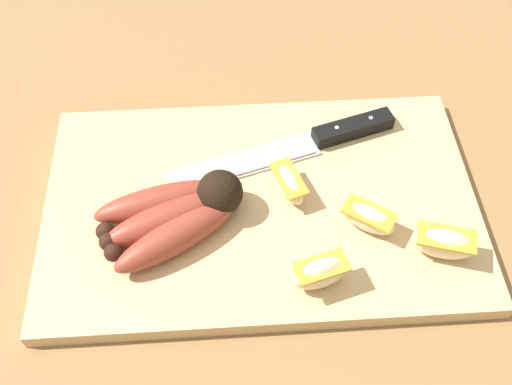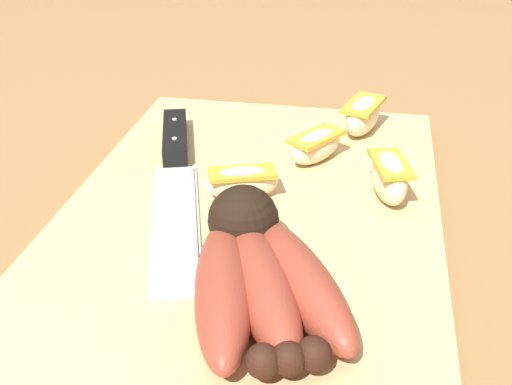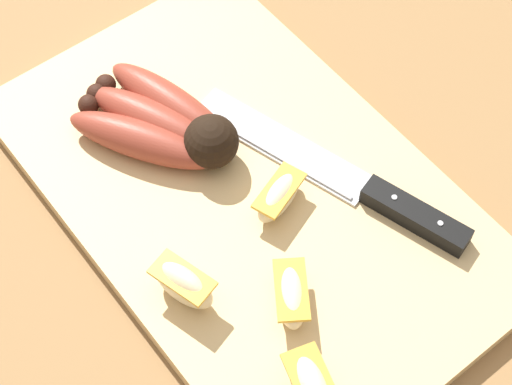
{
  "view_description": "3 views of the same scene",
  "coord_description": "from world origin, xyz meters",
  "px_view_note": "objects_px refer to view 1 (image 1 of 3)",
  "views": [
    {
      "loc": [
        0.01,
        0.38,
        0.55
      ],
      "look_at": [
        -0.01,
        0.01,
        0.04
      ],
      "focal_mm": 41.36,
      "sensor_mm": 36.0,
      "label": 1
    },
    {
      "loc": [
        0.4,
        0.09,
        0.28
      ],
      "look_at": [
        -0.04,
        0.0,
        0.03
      ],
      "focal_mm": 44.98,
      "sensor_mm": 36.0,
      "label": 2
    },
    {
      "loc": [
        -0.34,
        0.25,
        0.66
      ],
      "look_at": [
        -0.04,
        0.01,
        0.05
      ],
      "focal_mm": 59.46,
      "sensor_mm": 36.0,
      "label": 3
    }
  ],
  "objects_px": {
    "banana_bunch": "(176,214)",
    "apple_wedge_near": "(368,218)",
    "chefs_knife": "(316,140)",
    "apple_wedge_extra": "(321,273)",
    "apple_wedge_middle": "(444,243)",
    "apple_wedge_far": "(289,183)"
  },
  "relations": [
    {
      "from": "banana_bunch",
      "to": "apple_wedge_far",
      "type": "bearing_deg",
      "value": -163.55
    },
    {
      "from": "chefs_knife",
      "to": "apple_wedge_far",
      "type": "distance_m",
      "value": 0.08
    },
    {
      "from": "apple_wedge_near",
      "to": "apple_wedge_extra",
      "type": "height_order",
      "value": "apple_wedge_extra"
    },
    {
      "from": "apple_wedge_near",
      "to": "apple_wedge_middle",
      "type": "distance_m",
      "value": 0.08
    },
    {
      "from": "chefs_knife",
      "to": "apple_wedge_near",
      "type": "xyz_separation_m",
      "value": [
        -0.04,
        0.12,
        0.01
      ]
    },
    {
      "from": "apple_wedge_near",
      "to": "apple_wedge_far",
      "type": "xyz_separation_m",
      "value": [
        0.08,
        -0.05,
        -0.0
      ]
    },
    {
      "from": "banana_bunch",
      "to": "apple_wedge_far",
      "type": "relative_size",
      "value": 2.59
    },
    {
      "from": "apple_wedge_middle",
      "to": "apple_wedge_far",
      "type": "height_order",
      "value": "apple_wedge_middle"
    },
    {
      "from": "apple_wedge_middle",
      "to": "banana_bunch",
      "type": "bearing_deg",
      "value": -11.03
    },
    {
      "from": "apple_wedge_near",
      "to": "chefs_knife",
      "type": "bearing_deg",
      "value": -71.65
    },
    {
      "from": "banana_bunch",
      "to": "apple_wedge_near",
      "type": "height_order",
      "value": "banana_bunch"
    },
    {
      "from": "chefs_knife",
      "to": "apple_wedge_extra",
      "type": "xyz_separation_m",
      "value": [
        0.02,
        0.18,
        0.01
      ]
    },
    {
      "from": "apple_wedge_middle",
      "to": "apple_wedge_far",
      "type": "distance_m",
      "value": 0.17
    },
    {
      "from": "chefs_knife",
      "to": "apple_wedge_far",
      "type": "height_order",
      "value": "apple_wedge_far"
    },
    {
      "from": "chefs_knife",
      "to": "apple_wedge_far",
      "type": "bearing_deg",
      "value": 59.94
    },
    {
      "from": "apple_wedge_near",
      "to": "apple_wedge_far",
      "type": "bearing_deg",
      "value": -33.07
    },
    {
      "from": "banana_bunch",
      "to": "apple_wedge_middle",
      "type": "height_order",
      "value": "banana_bunch"
    },
    {
      "from": "banana_bunch",
      "to": "apple_wedge_near",
      "type": "relative_size",
      "value": 2.56
    },
    {
      "from": "banana_bunch",
      "to": "apple_wedge_middle",
      "type": "bearing_deg",
      "value": 168.97
    },
    {
      "from": "banana_bunch",
      "to": "apple_wedge_near",
      "type": "xyz_separation_m",
      "value": [
        -0.2,
        0.02,
        -0.0
      ]
    },
    {
      "from": "apple_wedge_middle",
      "to": "apple_wedge_extra",
      "type": "relative_size",
      "value": 1.11
    },
    {
      "from": "chefs_knife",
      "to": "apple_wedge_middle",
      "type": "xyz_separation_m",
      "value": [
        -0.11,
        0.16,
        0.01
      ]
    }
  ]
}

